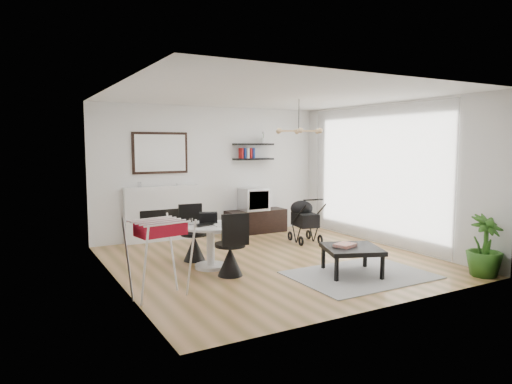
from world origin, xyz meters
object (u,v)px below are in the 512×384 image
tv_console (256,221)px  potted_plant (485,246)px  crt_tv (254,199)px  fireplace (162,207)px  stroller (304,222)px  dining_table (211,240)px  drying_rack (159,257)px  coffee_table (352,250)px

tv_console → potted_plant: 4.69m
tv_console → crt_tv: size_ratio=2.40×
fireplace → stroller: bearing=-30.6°
stroller → potted_plant: (0.93, -3.24, 0.06)m
stroller → dining_table: bearing=-149.9°
fireplace → drying_rack: bearing=-108.1°
tv_console → drying_rack: bearing=-134.8°
dining_table → coffee_table: size_ratio=0.91×
fireplace → crt_tv: size_ratio=3.89×
drying_rack → potted_plant: (4.43, -1.37, -0.08)m
fireplace → potted_plant: size_ratio=2.41×
crt_tv → dining_table: bearing=-132.1°
dining_table → stroller: stroller is taller
drying_rack → stroller: size_ratio=1.10×
coffee_table → stroller: bearing=72.5°
tv_console → dining_table: (-2.00, -2.15, 0.20)m
fireplace → coffee_table: (1.71, -3.67, -0.31)m
tv_console → fireplace: bearing=175.3°
coffee_table → dining_table: bearing=141.3°
crt_tv → coffee_table: bearing=-94.3°
tv_console → coffee_table: (-0.32, -3.50, 0.12)m
tv_console → dining_table: size_ratio=1.44×
crt_tv → coffee_table: size_ratio=0.55×
coffee_table → potted_plant: potted_plant is taller
fireplace → dining_table: fireplace is taller
fireplace → drying_rack: size_ratio=2.17×
dining_table → drying_rack: size_ratio=0.93×
crt_tv → potted_plant: 4.71m
fireplace → potted_plant: fireplace is taller
crt_tv → tv_console: bearing=3.5°
fireplace → dining_table: (0.03, -2.32, -0.24)m
dining_table → coffee_table: bearing=-38.7°
dining_table → potted_plant: bearing=-35.3°
stroller → coffee_table: stroller is taller
fireplace → stroller: (2.42, -1.43, -0.30)m
fireplace → coffee_table: bearing=-65.0°
tv_console → crt_tv: 0.50m
tv_console → potted_plant: bearing=-73.7°
crt_tv → fireplace: bearing=175.1°
drying_rack → fireplace: bearing=62.2°
drying_rack → potted_plant: bearing=-26.9°
stroller → potted_plant: 3.37m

